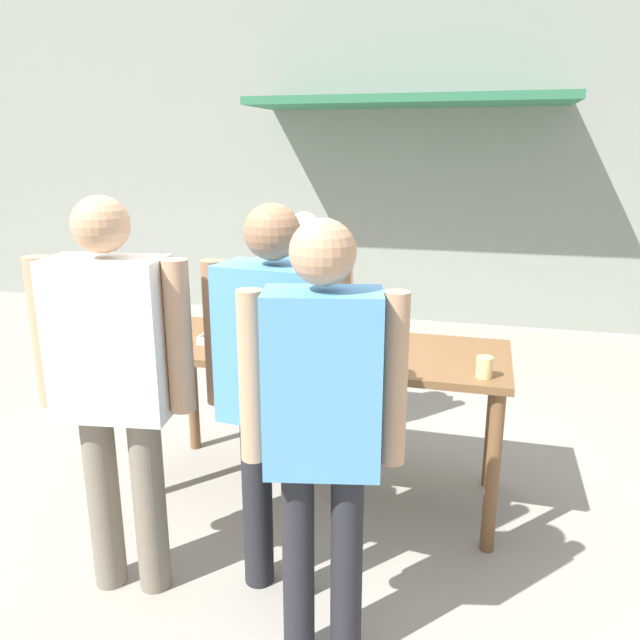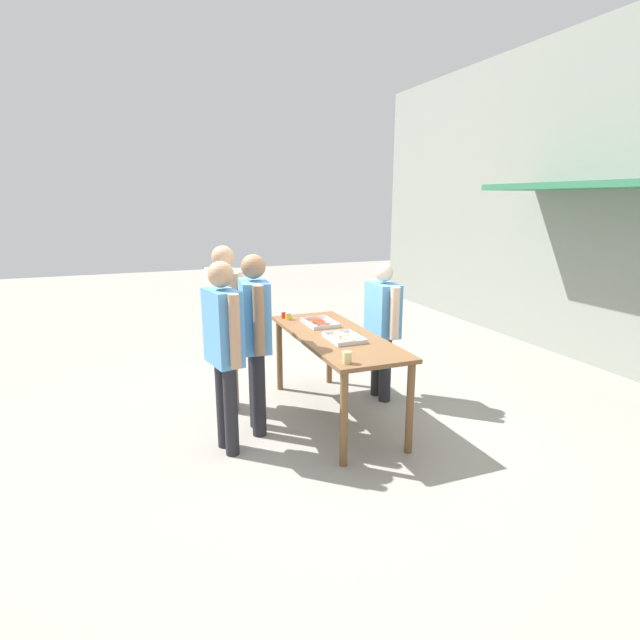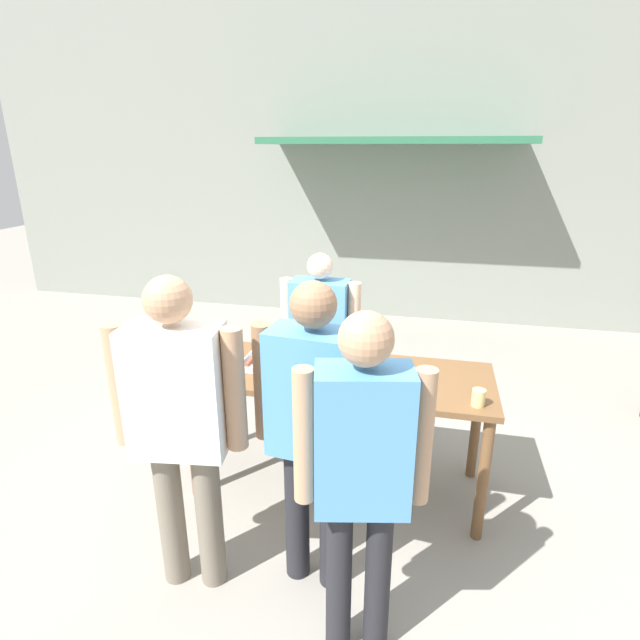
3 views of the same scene
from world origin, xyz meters
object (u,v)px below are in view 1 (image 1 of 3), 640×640
Objects in this scene: beer_cup at (484,367)px; person_customer_holding_hotdog at (114,370)px; food_tray_buns at (359,346)px; condiment_jar_ketchup at (167,342)px; food_tray_sausages at (243,337)px; person_customer_with_cup at (323,415)px; condiment_jar_mustard at (150,341)px; person_server_behind_table at (305,309)px; person_customer_waiting_in_line at (275,375)px.

person_customer_holding_hotdog is at bearing -154.13° from beer_cup.
food_tray_buns is 1.04m from condiment_jar_ketchup.
person_customer_with_cup is at bearing -56.89° from food_tray_sausages.
person_customer_holding_hotdog reaches higher than food_tray_sausages.
condiment_jar_mustard is at bearing -49.33° from person_customer_with_cup.
condiment_jar_ketchup is at bearing 179.57° from beer_cup.
food_tray_buns is 4.18× the size of beer_cup.
beer_cup reaches higher than food_tray_sausages.
person_customer_holding_hotdog is at bearing -130.22° from food_tray_buns.
condiment_jar_mustard is at bearing -179.80° from beer_cup.
food_tray_sausages is at bearing 32.53° from condiment_jar_mustard.
beer_cup reaches higher than condiment_jar_ketchup.
condiment_jar_ketchup is 0.05× the size of person_customer_with_cup.
person_server_behind_table reaches higher than food_tray_sausages.
food_tray_buns is 0.87m from person_customer_waiting_in_line.
person_customer_with_cup is (1.12, -0.94, 0.10)m from condiment_jar_ketchup.
person_customer_holding_hotdog is at bearing 19.70° from person_customer_waiting_in_line.
person_customer_holding_hotdog reaches higher than condiment_jar_ketchup.
person_customer_with_cup reaches higher than beer_cup.
beer_cup is 0.06× the size of person_customer_holding_hotdog.
food_tray_sausages is at bearing 37.15° from condiment_jar_ketchup.
food_tray_sausages is 0.25× the size of person_customer_holding_hotdog.
beer_cup is at bearing -0.43° from condiment_jar_ketchup.
beer_cup is (1.76, 0.01, 0.01)m from condiment_jar_mustard.
person_server_behind_table is at bearing 61.88° from condiment_jar_ketchup.
condiment_jar_mustard is 0.09m from condiment_jar_ketchup.
food_tray_sausages is 0.71m from person_server_behind_table.
condiment_jar_mustard is at bearing -120.67° from person_server_behind_table.
person_customer_with_cup is at bearing -40.04° from condiment_jar_ketchup.
condiment_jar_mustard is 1.00× the size of condiment_jar_ketchup.
food_tray_sausages is 1.03m from person_customer_holding_hotdog.
person_customer_with_cup is (0.78, -1.19, 0.13)m from food_tray_sausages.
condiment_jar_ketchup reaches higher than food_tray_sausages.
beer_cup is at bearing -11.40° from food_tray_sausages.
person_customer_waiting_in_line is (-0.85, -0.57, 0.09)m from beer_cup.
person_customer_with_cup is (0.61, -1.88, 0.13)m from person_server_behind_table.
food_tray_sausages is 0.26× the size of person_customer_with_cup.
person_customer_holding_hotdog is (-0.85, -1.00, 0.13)m from food_tray_buns.
person_server_behind_table is at bearing -72.15° from person_customer_waiting_in_line.
beer_cup reaches higher than food_tray_buns.
person_customer_waiting_in_line is at bearing -61.98° from person_customer_with_cup.
condiment_jar_ketchup is 0.05× the size of person_server_behind_table.
person_server_behind_table is at bearing -84.02° from person_customer_with_cup.
person_customer_holding_hotdog reaches higher than person_customer_waiting_in_line.
food_tray_buns is 1.21m from person_customer_with_cup.
person_customer_waiting_in_line reaches higher than person_server_behind_table.
condiment_jar_ketchup reaches higher than food_tray_buns.
person_customer_waiting_in_line is (-0.19, -0.84, 0.12)m from food_tray_buns.
person_customer_with_cup reaches higher than food_tray_sausages.
condiment_jar_mustard is at bearing -78.64° from person_customer_holding_hotdog.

